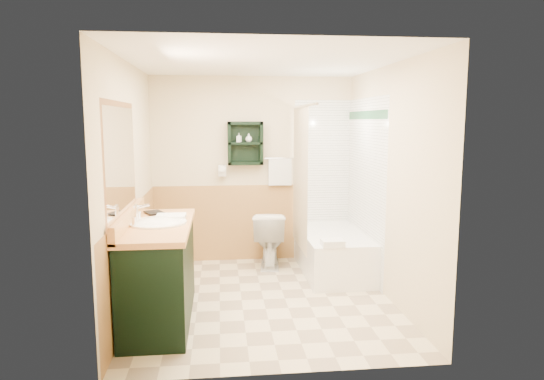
% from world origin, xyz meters
% --- Properties ---
extents(floor, '(3.00, 3.00, 0.00)m').
position_xyz_m(floor, '(0.00, 0.00, 0.00)').
color(floor, beige).
rests_on(floor, ground).
extents(back_wall, '(2.60, 0.04, 2.40)m').
position_xyz_m(back_wall, '(0.00, 1.52, 1.20)').
color(back_wall, '#FBEDC4').
rests_on(back_wall, ground).
extents(left_wall, '(0.04, 3.00, 2.40)m').
position_xyz_m(left_wall, '(-1.32, 0.00, 1.20)').
color(left_wall, '#FBEDC4').
rests_on(left_wall, ground).
extents(right_wall, '(0.04, 3.00, 2.40)m').
position_xyz_m(right_wall, '(1.32, 0.00, 1.20)').
color(right_wall, '#FBEDC4').
rests_on(right_wall, ground).
extents(ceiling, '(2.60, 3.00, 0.04)m').
position_xyz_m(ceiling, '(0.00, 0.00, 2.42)').
color(ceiling, white).
rests_on(ceiling, back_wall).
extents(wainscot_left, '(2.98, 2.98, 1.00)m').
position_xyz_m(wainscot_left, '(-1.29, 0.00, 0.50)').
color(wainscot_left, tan).
rests_on(wainscot_left, left_wall).
extents(wainscot_back, '(2.58, 2.58, 1.00)m').
position_xyz_m(wainscot_back, '(0.00, 1.49, 0.50)').
color(wainscot_back, tan).
rests_on(wainscot_back, back_wall).
extents(mirror_frame, '(1.30, 1.30, 1.00)m').
position_xyz_m(mirror_frame, '(-1.27, -0.55, 1.50)').
color(mirror_frame, brown).
rests_on(mirror_frame, left_wall).
extents(mirror_glass, '(1.20, 1.20, 0.90)m').
position_xyz_m(mirror_glass, '(-1.27, -0.55, 1.50)').
color(mirror_glass, white).
rests_on(mirror_glass, left_wall).
extents(tile_right, '(1.50, 1.50, 2.10)m').
position_xyz_m(tile_right, '(1.28, 0.75, 1.05)').
color(tile_right, white).
rests_on(tile_right, right_wall).
extents(tile_back, '(0.95, 0.95, 2.10)m').
position_xyz_m(tile_back, '(1.03, 1.48, 1.05)').
color(tile_back, white).
rests_on(tile_back, back_wall).
extents(tile_accent, '(1.50, 1.50, 0.10)m').
position_xyz_m(tile_accent, '(1.27, 0.75, 1.90)').
color(tile_accent, '#164D29').
rests_on(tile_accent, right_wall).
extents(wall_shelf, '(0.45, 0.15, 0.55)m').
position_xyz_m(wall_shelf, '(-0.10, 1.41, 1.55)').
color(wall_shelf, black).
rests_on(wall_shelf, back_wall).
extents(hair_dryer, '(0.10, 0.24, 0.18)m').
position_xyz_m(hair_dryer, '(-0.40, 1.43, 1.20)').
color(hair_dryer, white).
rests_on(hair_dryer, back_wall).
extents(towel_bar, '(0.40, 0.06, 0.40)m').
position_xyz_m(towel_bar, '(0.35, 1.45, 1.35)').
color(towel_bar, silver).
rests_on(towel_bar, back_wall).
extents(curtain_rod, '(0.03, 1.60, 0.03)m').
position_xyz_m(curtain_rod, '(0.53, 0.75, 2.00)').
color(curtain_rod, silver).
rests_on(curtain_rod, back_wall).
extents(shower_curtain, '(1.05, 1.05, 1.70)m').
position_xyz_m(shower_curtain, '(0.53, 0.92, 1.15)').
color(shower_curtain, beige).
rests_on(shower_curtain, curtain_rod).
extents(vanity, '(0.59, 1.44, 0.91)m').
position_xyz_m(vanity, '(-0.99, -0.41, 0.46)').
color(vanity, black).
rests_on(vanity, ground).
extents(bathtub, '(0.74, 1.50, 0.50)m').
position_xyz_m(bathtub, '(0.93, 0.86, 0.25)').
color(bathtub, white).
rests_on(bathtub, ground).
extents(toilet, '(0.47, 0.75, 0.70)m').
position_xyz_m(toilet, '(0.18, 1.18, 0.35)').
color(toilet, white).
rests_on(toilet, ground).
extents(counter_towel, '(0.27, 0.21, 0.04)m').
position_xyz_m(counter_towel, '(-0.90, -0.21, 0.93)').
color(counter_towel, silver).
rests_on(counter_towel, vanity).
extents(vanity_book, '(0.15, 0.09, 0.21)m').
position_xyz_m(vanity_book, '(-1.16, 0.03, 1.02)').
color(vanity_book, black).
rests_on(vanity_book, vanity).
extents(tub_towel, '(0.24, 0.20, 0.07)m').
position_xyz_m(tub_towel, '(0.77, 0.20, 0.53)').
color(tub_towel, silver).
rests_on(tub_towel, bathtub).
extents(soap_bottle_a, '(0.09, 0.13, 0.05)m').
position_xyz_m(soap_bottle_a, '(-0.18, 1.40, 1.59)').
color(soap_bottle_a, white).
rests_on(soap_bottle_a, wall_shelf).
extents(soap_bottle_b, '(0.10, 0.12, 0.09)m').
position_xyz_m(soap_bottle_b, '(-0.06, 1.40, 1.61)').
color(soap_bottle_b, white).
rests_on(soap_bottle_b, wall_shelf).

